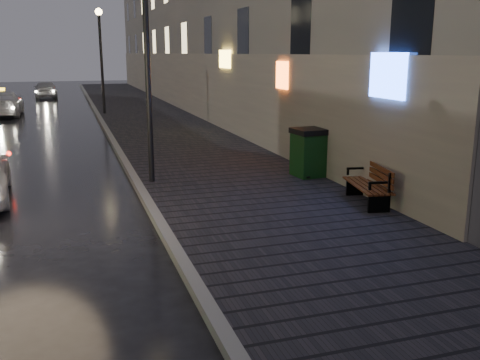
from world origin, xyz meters
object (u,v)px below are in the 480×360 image
object	(u,v)px
lamp_near	(147,42)
lamp_far	(101,48)
car_far	(46,90)
taxi_mid	(3,103)
bench	(370,184)
trash_bin	(309,152)

from	to	relation	value
lamp_near	lamp_far	world-z (taller)	same
car_far	taxi_mid	bearing A→B (deg)	77.01
lamp_near	bench	xyz separation A→B (m)	(4.06, -3.40, -2.93)
lamp_far	taxi_mid	xyz separation A→B (m)	(-5.05, 1.70, -2.83)
lamp_far	car_far	size ratio (longest dim) A/B	1.42
lamp_near	trash_bin	distance (m)	4.84
lamp_far	lamp_near	bearing A→B (deg)	-90.00
taxi_mid	lamp_near	bearing A→B (deg)	106.01
lamp_near	car_far	world-z (taller)	lamp_near
trash_bin	bench	bearing A→B (deg)	-92.77
lamp_near	lamp_far	size ratio (longest dim) A/B	1.00
trash_bin	taxi_mid	bearing A→B (deg)	111.02
bench	taxi_mid	world-z (taller)	taxi_mid
bench	taxi_mid	size ratio (longest dim) A/B	0.37
taxi_mid	car_far	bearing A→B (deg)	-99.13
bench	lamp_far	bearing A→B (deg)	112.53
lamp_far	trash_bin	world-z (taller)	lamp_far
lamp_far	taxi_mid	bearing A→B (deg)	161.40
bench	trash_bin	xyz separation A→B (m)	(-0.11, 2.76, 0.21)
trash_bin	car_far	world-z (taller)	trash_bin
taxi_mid	car_far	distance (m)	11.36
bench	car_far	xyz separation A→B (m)	(-7.29, 32.31, 0.07)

